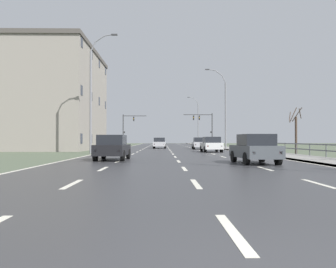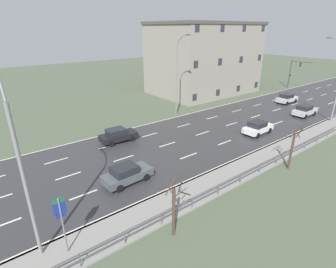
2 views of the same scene
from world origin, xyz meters
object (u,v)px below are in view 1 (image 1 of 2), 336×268
object	(u,v)px
street_lamp_midground	(224,110)
traffic_signal_right	(205,124)
car_near_right	(211,144)
car_distant	(200,143)
street_lamp_left_bank	(92,95)
traffic_signal_left	(127,126)
street_lamp_distant	(198,122)
car_mid_centre	(255,149)
car_near_left	(113,147)
brick_building	(45,100)
car_far_right	(160,143)

from	to	relation	value
street_lamp_midground	traffic_signal_right	world-z (taller)	street_lamp_midground
traffic_signal_right	car_near_right	world-z (taller)	traffic_signal_right
street_lamp_midground	car_distant	xyz separation A→B (m)	(-3.36, -0.26, -4.47)
street_lamp_left_bank	traffic_signal_left	bearing A→B (deg)	89.49
street_lamp_distant	car_mid_centre	bearing A→B (deg)	-92.97
street_lamp_distant	car_distant	size ratio (longest dim) A/B	2.76
street_lamp_left_bank	car_near_right	bearing A→B (deg)	15.28
traffic_signal_left	car_near_left	world-z (taller)	traffic_signal_left
car_near_right	brick_building	bearing A→B (deg)	150.15
car_near_right	street_lamp_midground	bearing A→B (deg)	72.14
car_mid_centre	brick_building	world-z (taller)	brick_building
traffic_signal_right	brick_building	bearing A→B (deg)	-144.68
car_mid_centre	brick_building	size ratio (longest dim) A/B	0.21
street_lamp_midground	car_near_left	size ratio (longest dim) A/B	2.61
car_mid_centre	car_near_right	distance (m)	17.87
street_lamp_left_bank	car_mid_centre	bearing A→B (deg)	-52.20
brick_building	car_near_left	bearing A→B (deg)	-64.05
car_distant	car_near_right	bearing A→B (deg)	-89.01
car_far_right	car_near_left	bearing A→B (deg)	-93.51
street_lamp_left_bank	traffic_signal_right	size ratio (longest dim) A/B	1.88
car_far_right	car_near_right	xyz separation A→B (m)	(5.38, -16.05, 0.00)
traffic_signal_left	car_mid_centre	xyz separation A→B (m)	(11.14, -46.02, -2.97)
street_lamp_distant	street_lamp_left_bank	distance (m)	54.08
car_mid_centre	street_lamp_midground	bearing A→B (deg)	80.36
street_lamp_midground	traffic_signal_right	bearing A→B (deg)	92.88
car_near_left	car_distant	bearing A→B (deg)	74.61
car_far_right	car_near_right	bearing A→B (deg)	-69.88
car_far_right	street_lamp_distant	bearing A→B (deg)	76.64
car_mid_centre	traffic_signal_left	bearing A→B (deg)	100.57
car_near_right	car_distant	bearing A→B (deg)	88.14
street_lamp_midground	brick_building	xyz separation A→B (m)	(-23.74, -0.92, 1.22)
street_lamp_midground	car_mid_centre	bearing A→B (deg)	-96.61
traffic_signal_right	car_far_right	size ratio (longest dim) A/B	1.44
street_lamp_midground	brick_building	bearing A→B (deg)	-177.79
street_lamp_midground	car_far_right	world-z (taller)	street_lamp_midground
car_far_right	car_near_right	distance (m)	16.93
traffic_signal_right	car_distant	distance (m)	16.17
car_distant	brick_building	size ratio (longest dim) A/B	0.21
street_lamp_distant	street_lamp_midground	bearing A→B (deg)	-90.05
car_near_left	car_near_right	size ratio (longest dim) A/B	1.00
car_near_right	brick_building	size ratio (longest dim) A/B	0.21
traffic_signal_right	car_mid_centre	xyz separation A→B (m)	(-2.65, -44.94, -3.30)
traffic_signal_right	car_mid_centre	size ratio (longest dim) A/B	1.42
car_mid_centre	car_near_right	bearing A→B (deg)	86.67
traffic_signal_right	brick_building	world-z (taller)	brick_building
street_lamp_distant	traffic_signal_left	distance (m)	25.40
car_distant	car_far_right	xyz separation A→B (m)	(-5.36, 4.60, 0.00)
street_lamp_left_bank	car_far_right	distance (m)	20.69
car_near_left	car_far_right	world-z (taller)	same
street_lamp_distant	car_mid_centre	distance (m)	66.98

